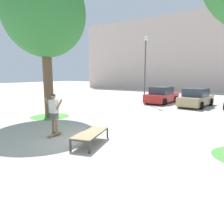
{
  "coord_description": "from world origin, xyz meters",
  "views": [
    {
      "loc": [
        4.92,
        -6.38,
        2.57
      ],
      "look_at": [
        0.22,
        1.04,
        1.0
      ],
      "focal_mm": 33.36,
      "sensor_mm": 36.0,
      "label": 1
    }
  ],
  "objects_px": {
    "light_post": "(145,60)",
    "skater": "(54,111)",
    "tree_near_left": "(44,14)",
    "car_red": "(162,95)",
    "car_tan": "(196,98)",
    "skate_box": "(91,133)",
    "skateboard": "(55,134)"
  },
  "relations": [
    {
      "from": "skateboard",
      "to": "car_tan",
      "type": "relative_size",
      "value": 0.18
    },
    {
      "from": "skateboard",
      "to": "car_tan",
      "type": "distance_m",
      "value": 12.62
    },
    {
      "from": "light_post",
      "to": "car_red",
      "type": "bearing_deg",
      "value": 50.94
    },
    {
      "from": "skater",
      "to": "skateboard",
      "type": "bearing_deg",
      "value": -88.06
    },
    {
      "from": "car_red",
      "to": "car_tan",
      "type": "distance_m",
      "value": 3.19
    },
    {
      "from": "car_red",
      "to": "car_tan",
      "type": "bearing_deg",
      "value": -11.72
    },
    {
      "from": "car_red",
      "to": "car_tan",
      "type": "xyz_separation_m",
      "value": [
        3.12,
        -0.65,
        0.0
      ]
    },
    {
      "from": "tree_near_left",
      "to": "skateboard",
      "type": "bearing_deg",
      "value": -38.52
    },
    {
      "from": "light_post",
      "to": "car_tan",
      "type": "bearing_deg",
      "value": 10.01
    },
    {
      "from": "skate_box",
      "to": "tree_near_left",
      "type": "xyz_separation_m",
      "value": [
        -5.4,
        2.77,
        5.63
      ]
    },
    {
      "from": "skater",
      "to": "car_red",
      "type": "height_order",
      "value": "skater"
    },
    {
      "from": "skater",
      "to": "car_tan",
      "type": "distance_m",
      "value": 12.61
    },
    {
      "from": "skate_box",
      "to": "light_post",
      "type": "bearing_deg",
      "value": 103.91
    },
    {
      "from": "skater",
      "to": "car_tan",
      "type": "relative_size",
      "value": 0.39
    },
    {
      "from": "tree_near_left",
      "to": "light_post",
      "type": "height_order",
      "value": "tree_near_left"
    },
    {
      "from": "tree_near_left",
      "to": "car_tan",
      "type": "relative_size",
      "value": 1.95
    },
    {
      "from": "skateboard",
      "to": "skate_box",
      "type": "bearing_deg",
      "value": -0.37
    },
    {
      "from": "tree_near_left",
      "to": "car_red",
      "type": "bearing_deg",
      "value": 69.7
    },
    {
      "from": "skater",
      "to": "tree_near_left",
      "type": "relative_size",
      "value": 0.2
    },
    {
      "from": "skate_box",
      "to": "skateboard",
      "type": "relative_size",
      "value": 2.52
    },
    {
      "from": "tree_near_left",
      "to": "car_red",
      "type": "distance_m",
      "value": 11.96
    },
    {
      "from": "skater",
      "to": "tree_near_left",
      "type": "xyz_separation_m",
      "value": [
        -3.47,
        2.76,
        4.97
      ]
    },
    {
      "from": "tree_near_left",
      "to": "light_post",
      "type": "relative_size",
      "value": 1.47
    },
    {
      "from": "car_tan",
      "to": "skater",
      "type": "bearing_deg",
      "value": -105.49
    },
    {
      "from": "skateboard",
      "to": "tree_near_left",
      "type": "bearing_deg",
      "value": 141.48
    },
    {
      "from": "light_post",
      "to": "skateboard",
      "type": "bearing_deg",
      "value": -85.54
    },
    {
      "from": "light_post",
      "to": "tree_near_left",
      "type": "bearing_deg",
      "value": -106.62
    },
    {
      "from": "car_tan",
      "to": "light_post",
      "type": "xyz_separation_m",
      "value": [
        -4.25,
        -0.75,
        3.13
      ]
    },
    {
      "from": "tree_near_left",
      "to": "car_tan",
      "type": "height_order",
      "value": "tree_near_left"
    },
    {
      "from": "light_post",
      "to": "skater",
      "type": "bearing_deg",
      "value": -85.54
    },
    {
      "from": "car_tan",
      "to": "light_post",
      "type": "distance_m",
      "value": 5.34
    },
    {
      "from": "car_tan",
      "to": "light_post",
      "type": "height_order",
      "value": "light_post"
    }
  ]
}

